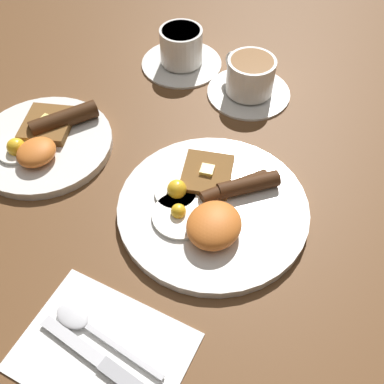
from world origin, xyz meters
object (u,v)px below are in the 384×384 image
breakfast_plate_near (213,207)px  breakfast_plate_far (44,141)px  teacup_far (181,50)px  spoon (83,323)px  knife (103,363)px  teacup_near (250,80)px

breakfast_plate_near → breakfast_plate_far: (-0.03, 0.31, -0.00)m
breakfast_plate_near → teacup_far: 0.37m
teacup_far → spoon: (-0.52, -0.19, -0.02)m
teacup_far → spoon: size_ratio=0.99×
breakfast_plate_far → knife: 0.39m
knife → teacup_near: bearing=-78.9°
teacup_far → knife: bearing=-156.9°
teacup_far → knife: teacup_far is taller
breakfast_plate_far → spoon: bearing=-129.2°
teacup_near → knife: (-0.54, -0.08, -0.02)m
breakfast_plate_near → spoon: 0.24m
breakfast_plate_near → spoon: size_ratio=1.76×
breakfast_plate_near → teacup_far: bearing=39.1°
teacup_far → spoon: bearing=-160.5°
breakfast_plate_far → teacup_far: 0.32m
breakfast_plate_far → teacup_far: size_ratio=1.43×
teacup_near → teacup_far: bearing=85.4°
teacup_near → breakfast_plate_near: bearing=-163.9°
breakfast_plate_near → spoon: bearing=168.2°
breakfast_plate_near → teacup_far: teacup_far is taller
breakfast_plate_far → knife: size_ratio=1.34×
breakfast_plate_far → teacup_far: bearing=-12.9°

